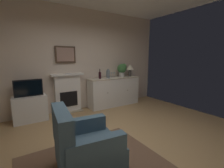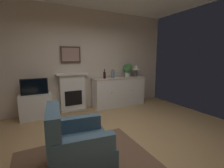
{
  "view_description": "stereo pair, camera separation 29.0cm",
  "coord_description": "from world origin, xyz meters",
  "px_view_note": "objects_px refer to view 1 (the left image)",
  "views": [
    {
      "loc": [
        -1.54,
        -2.05,
        1.54
      ],
      "look_at": [
        0.12,
        0.59,
        1.0
      ],
      "focal_mm": 24.76,
      "sensor_mm": 36.0,
      "label": 1
    },
    {
      "loc": [
        -1.29,
        -2.2,
        1.54
      ],
      "look_at": [
        0.12,
        0.59,
        1.0
      ],
      "focal_mm": 24.76,
      "sensor_mm": 36.0,
      "label": 2
    }
  ],
  "objects_px": {
    "tv_cabinet": "(30,108)",
    "armchair": "(84,146)",
    "table_lamp": "(130,68)",
    "sideboard_cabinet": "(114,91)",
    "tv_set": "(28,88)",
    "fireplace_unit": "(68,93)",
    "potted_plant_small": "(122,69)",
    "framed_picture": "(65,55)",
    "wine_glass_left": "(112,74)",
    "wine_bottle": "(100,75)",
    "vase_decorative": "(108,74)",
    "wine_glass_center": "(114,74)"
  },
  "relations": [
    {
      "from": "wine_glass_left",
      "to": "tv_set",
      "type": "height_order",
      "value": "wine_glass_left"
    },
    {
      "from": "framed_picture",
      "to": "armchair",
      "type": "relative_size",
      "value": 0.6
    },
    {
      "from": "sideboard_cabinet",
      "to": "wine_bottle",
      "type": "bearing_deg",
      "value": 179.83
    },
    {
      "from": "wine_glass_center",
      "to": "potted_plant_small",
      "type": "relative_size",
      "value": 0.38
    },
    {
      "from": "wine_bottle",
      "to": "tv_set",
      "type": "bearing_deg",
      "value": -179.71
    },
    {
      "from": "table_lamp",
      "to": "wine_glass_center",
      "type": "distance_m",
      "value": 0.64
    },
    {
      "from": "potted_plant_small",
      "to": "fireplace_unit",
      "type": "bearing_deg",
      "value": 175.78
    },
    {
      "from": "table_lamp",
      "to": "armchair",
      "type": "distance_m",
      "value": 3.57
    },
    {
      "from": "sideboard_cabinet",
      "to": "vase_decorative",
      "type": "xyz_separation_m",
      "value": [
        -0.25,
        -0.05,
        0.59
      ]
    },
    {
      "from": "sideboard_cabinet",
      "to": "wine_glass_left",
      "type": "height_order",
      "value": "wine_glass_left"
    },
    {
      "from": "sideboard_cabinet",
      "to": "table_lamp",
      "type": "xyz_separation_m",
      "value": [
        0.64,
        0.0,
        0.73
      ]
    },
    {
      "from": "tv_cabinet",
      "to": "armchair",
      "type": "distance_m",
      "value": 2.37
    },
    {
      "from": "framed_picture",
      "to": "wine_glass_left",
      "type": "bearing_deg",
      "value": -8.65
    },
    {
      "from": "table_lamp",
      "to": "armchair",
      "type": "relative_size",
      "value": 0.43
    },
    {
      "from": "table_lamp",
      "to": "tv_cabinet",
      "type": "distance_m",
      "value": 3.18
    },
    {
      "from": "sideboard_cabinet",
      "to": "tv_set",
      "type": "relative_size",
      "value": 2.77
    },
    {
      "from": "table_lamp",
      "to": "potted_plant_small",
      "type": "xyz_separation_m",
      "value": [
        -0.29,
        0.05,
        -0.02
      ]
    },
    {
      "from": "table_lamp",
      "to": "tv_set",
      "type": "distance_m",
      "value": 3.08
    },
    {
      "from": "fireplace_unit",
      "to": "armchair",
      "type": "distance_m",
      "value": 2.55
    },
    {
      "from": "wine_bottle",
      "to": "tv_set",
      "type": "xyz_separation_m",
      "value": [
        -1.91,
        -0.01,
        -0.19
      ]
    },
    {
      "from": "tv_cabinet",
      "to": "armchair",
      "type": "relative_size",
      "value": 0.82
    },
    {
      "from": "fireplace_unit",
      "to": "armchair",
      "type": "xyz_separation_m",
      "value": [
        -0.52,
        -2.49,
        -0.17
      ]
    },
    {
      "from": "wine_glass_center",
      "to": "tv_cabinet",
      "type": "xyz_separation_m",
      "value": [
        -2.44,
        -0.02,
        -0.72
      ]
    },
    {
      "from": "vase_decorative",
      "to": "tv_set",
      "type": "height_order",
      "value": "vase_decorative"
    },
    {
      "from": "framed_picture",
      "to": "table_lamp",
      "type": "relative_size",
      "value": 1.38
    },
    {
      "from": "wine_bottle",
      "to": "vase_decorative",
      "type": "relative_size",
      "value": 1.03
    },
    {
      "from": "vase_decorative",
      "to": "tv_set",
      "type": "distance_m",
      "value": 2.18
    },
    {
      "from": "table_lamp",
      "to": "tv_cabinet",
      "type": "relative_size",
      "value": 0.53
    },
    {
      "from": "table_lamp",
      "to": "framed_picture",
      "type": "bearing_deg",
      "value": 173.9
    },
    {
      "from": "tv_set",
      "to": "tv_cabinet",
      "type": "bearing_deg",
      "value": 90.0
    },
    {
      "from": "wine_glass_left",
      "to": "vase_decorative",
      "type": "distance_m",
      "value": 0.18
    },
    {
      "from": "framed_picture",
      "to": "potted_plant_small",
      "type": "bearing_deg",
      "value": -5.66
    },
    {
      "from": "vase_decorative",
      "to": "tv_cabinet",
      "type": "bearing_deg",
      "value": 178.28
    },
    {
      "from": "fireplace_unit",
      "to": "potted_plant_small",
      "type": "xyz_separation_m",
      "value": [
        1.79,
        -0.13,
        0.62
      ]
    },
    {
      "from": "wine_glass_center",
      "to": "wine_bottle",
      "type": "bearing_deg",
      "value": -176.48
    },
    {
      "from": "sideboard_cabinet",
      "to": "tv_set",
      "type": "xyz_separation_m",
      "value": [
        -2.42,
        -0.01,
        0.37
      ]
    },
    {
      "from": "framed_picture",
      "to": "wine_glass_center",
      "type": "distance_m",
      "value": 1.59
    },
    {
      "from": "framed_picture",
      "to": "wine_glass_left",
      "type": "relative_size",
      "value": 3.33
    },
    {
      "from": "tv_cabinet",
      "to": "sideboard_cabinet",
      "type": "bearing_deg",
      "value": -0.36
    },
    {
      "from": "wine_glass_center",
      "to": "armchair",
      "type": "relative_size",
      "value": 0.18
    },
    {
      "from": "potted_plant_small",
      "to": "sideboard_cabinet",
      "type": "bearing_deg",
      "value": -172.54
    },
    {
      "from": "wine_glass_center",
      "to": "tv_set",
      "type": "height_order",
      "value": "wine_glass_center"
    },
    {
      "from": "framed_picture",
      "to": "armchair",
      "type": "xyz_separation_m",
      "value": [
        -0.52,
        -2.53,
        -1.23
      ]
    },
    {
      "from": "sideboard_cabinet",
      "to": "armchair",
      "type": "xyz_separation_m",
      "value": [
        -1.97,
        -2.31,
        -0.07
      ]
    },
    {
      "from": "wine_bottle",
      "to": "potted_plant_small",
      "type": "bearing_deg",
      "value": 2.94
    },
    {
      "from": "tv_cabinet",
      "to": "wine_glass_left",
      "type": "bearing_deg",
      "value": 0.02
    },
    {
      "from": "vase_decorative",
      "to": "armchair",
      "type": "xyz_separation_m",
      "value": [
        -1.71,
        -2.26,
        -0.67
      ]
    },
    {
      "from": "framed_picture",
      "to": "wine_bottle",
      "type": "height_order",
      "value": "framed_picture"
    },
    {
      "from": "wine_glass_left",
      "to": "armchair",
      "type": "relative_size",
      "value": 0.18
    },
    {
      "from": "sideboard_cabinet",
      "to": "wine_bottle",
      "type": "xyz_separation_m",
      "value": [
        -0.51,
        0.0,
        0.56
      ]
    }
  ]
}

